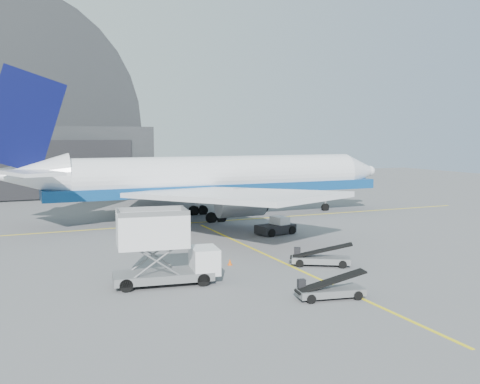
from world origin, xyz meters
name	(u,v)px	position (x,y,z in m)	size (l,w,h in m)	color
ground	(271,257)	(0.00, 0.00, 0.00)	(200.00, 200.00, 0.00)	#565659
taxi_lines	(218,233)	(0.00, 12.67, 0.01)	(80.00, 42.12, 0.02)	yellow
distant_bldg_a	(277,180)	(38.00, 72.00, 0.00)	(14.00, 8.00, 4.00)	black
distant_bldg_b	(346,179)	(55.00, 68.00, 0.00)	(8.00, 6.00, 2.80)	slate
airliner	(206,178)	(2.35, 22.65, 5.10)	(51.89, 50.32, 18.21)	white
catering_truck	(162,249)	(-10.88, -4.65, 2.55)	(7.63, 3.65, 5.04)	slate
pushback_tug	(276,227)	(5.50, 9.54, 0.70)	(4.43, 3.13, 1.87)	black
belt_loader_a	(330,290)	(-1.89, -12.15, 0.55)	(4.73, 2.28, 1.77)	slate
belt_loader_b	(320,258)	(2.28, -4.34, 0.58)	(4.82, 3.70, 1.89)	slate
traffic_cone	(230,262)	(-4.35, -1.32, 0.24)	(0.35, 0.35, 0.50)	#DC4E06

